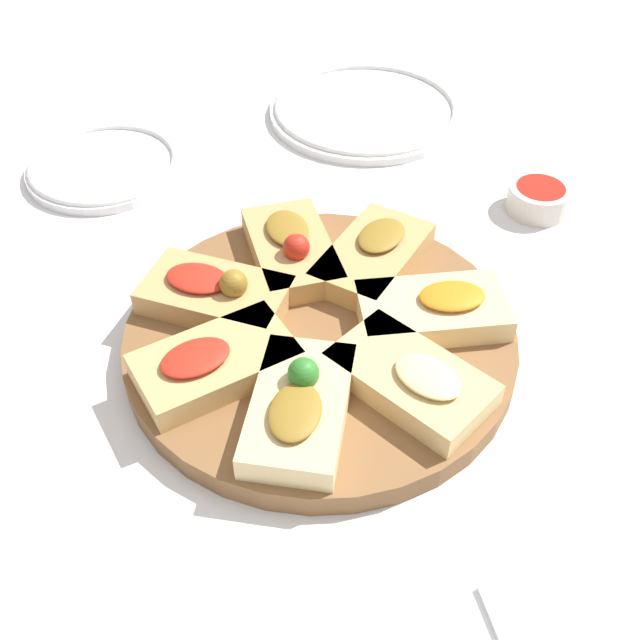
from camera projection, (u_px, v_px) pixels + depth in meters
ground_plane at (320, 347)px, 0.68m from camera, size 3.00×3.00×0.00m
serving_board at (320, 338)px, 0.67m from camera, size 0.35×0.35×0.02m
focaccia_slice_0 at (292, 249)px, 0.72m from camera, size 0.08×0.13×0.04m
focaccia_slice_1 at (215, 293)px, 0.67m from camera, size 0.15×0.14×0.04m
focaccia_slice_2 at (214, 363)px, 0.61m from camera, size 0.14×0.10×0.03m
focaccia_slice_3 at (299, 406)px, 0.58m from camera, size 0.13×0.15×0.04m
focaccia_slice_4 at (412, 379)px, 0.60m from camera, size 0.12×0.15×0.03m
focaccia_slice_5 at (434, 309)px, 0.66m from camera, size 0.14×0.10×0.03m
focaccia_slice_6 at (373, 255)px, 0.71m from camera, size 0.15×0.14×0.03m
plate_left at (104, 166)px, 0.88m from camera, size 0.18×0.18×0.02m
plate_right at (366, 110)px, 0.97m from camera, size 0.25×0.25×0.02m
dipping_bowl at (539, 198)px, 0.82m from camera, size 0.07×0.07×0.03m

